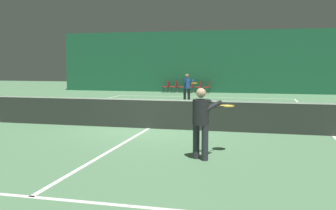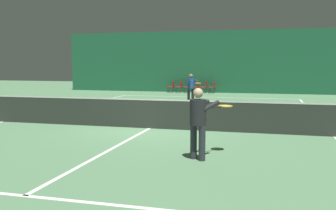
{
  "view_description": "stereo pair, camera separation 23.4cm",
  "coord_description": "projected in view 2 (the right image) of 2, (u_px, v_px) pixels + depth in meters",
  "views": [
    {
      "loc": [
        3.36,
        -11.32,
        2.03
      ],
      "look_at": [
        0.88,
        -1.01,
        0.88
      ],
      "focal_mm": 40.0,
      "sensor_mm": 36.0,
      "label": 1
    },
    {
      "loc": [
        3.59,
        -11.26,
        2.03
      ],
      "look_at": [
        0.88,
        -1.01,
        0.88
      ],
      "focal_mm": 40.0,
      "sensor_mm": 36.0,
      "label": 2
    }
  ],
  "objects": [
    {
      "name": "ground_plane",
      "position": [
        150.0,
        128.0,
        11.96
      ],
      "size": [
        60.0,
        60.0,
        0.0
      ],
      "primitive_type": "plane",
      "color": "#56845B"
    },
    {
      "name": "court_line_baseline_far",
      "position": [
        207.0,
        97.0,
        23.39
      ],
      "size": [
        11.0,
        0.1,
        0.0
      ],
      "color": "white",
      "rests_on": "ground"
    },
    {
      "name": "courtside_chair_2",
      "position": [
        188.0,
        86.0,
        27.14
      ],
      "size": [
        0.44,
        0.44,
        0.84
      ],
      "rotation": [
        0.0,
        0.0,
        -1.57
      ],
      "color": "#2D2D2D",
      "rests_on": "ground"
    },
    {
      "name": "court_line_service_far",
      "position": [
        189.0,
        107.0,
        18.11
      ],
      "size": [
        8.25,
        0.1,
        0.0
      ],
      "color": "white",
      "rests_on": "ground"
    },
    {
      "name": "tennis_net",
      "position": [
        149.0,
        113.0,
        11.9
      ],
      "size": [
        12.0,
        0.1,
        1.07
      ],
      "color": "#2D332D",
      "rests_on": "ground"
    },
    {
      "name": "courtside_chair_3",
      "position": [
        196.0,
        86.0,
        26.99
      ],
      "size": [
        0.44,
        0.44,
        0.84
      ],
      "rotation": [
        0.0,
        0.0,
        -1.57
      ],
      "color": "#2D2D2D",
      "rests_on": "ground"
    },
    {
      "name": "player_far",
      "position": [
        191.0,
        86.0,
        20.13
      ],
      "size": [
        1.01,
        1.26,
        1.53
      ],
      "rotation": [
        0.0,
        0.0,
        -0.98
      ],
      "color": "#2D2D38",
      "rests_on": "ground"
    },
    {
      "name": "court_line_sideline_right",
      "position": [
        335.0,
        137.0,
        10.56
      ],
      "size": [
        0.1,
        23.8,
        0.0
      ],
      "color": "white",
      "rests_on": "ground"
    },
    {
      "name": "player_near",
      "position": [
        199.0,
        118.0,
        7.96
      ],
      "size": [
        0.96,
        1.28,
        1.54
      ],
      "rotation": [
        0.0,
        0.0,
        1.03
      ],
      "color": "#2D2D38",
      "rests_on": "ground"
    },
    {
      "name": "courtside_chair_4",
      "position": [
        204.0,
        86.0,
        26.83
      ],
      "size": [
        0.44,
        0.44,
        0.84
      ],
      "rotation": [
        0.0,
        0.0,
        -1.57
      ],
      "color": "#2D2D2D",
      "rests_on": "ground"
    },
    {
      "name": "courtside_chair_5",
      "position": [
        213.0,
        86.0,
        26.68
      ],
      "size": [
        0.44,
        0.44,
        0.84
      ],
      "rotation": [
        0.0,
        0.0,
        -1.57
      ],
      "color": "#2D2D2D",
      "rests_on": "ground"
    },
    {
      "name": "court_line_service_near",
      "position": [
        25.0,
        196.0,
        5.8
      ],
      "size": [
        8.25,
        0.1,
        0.0
      ],
      "color": "white",
      "rests_on": "ground"
    },
    {
      "name": "court_line_centre",
      "position": [
        150.0,
        128.0,
        11.96
      ],
      "size": [
        0.1,
        12.8,
        0.0
      ],
      "color": "white",
      "rests_on": "ground"
    },
    {
      "name": "courtside_chair_1",
      "position": [
        180.0,
        86.0,
        27.3
      ],
      "size": [
        0.44,
        0.44,
        0.84
      ],
      "rotation": [
        0.0,
        0.0,
        -1.57
      ],
      "color": "#2D2D2D",
      "rests_on": "ground"
    },
    {
      "name": "court_line_sideline_left",
      "position": [
        3.0,
        122.0,
        13.35
      ],
      "size": [
        0.1,
        23.8,
        0.0
      ],
      "color": "white",
      "rests_on": "ground"
    },
    {
      "name": "backdrop_curtain",
      "position": [
        216.0,
        62.0,
        26.99
      ],
      "size": [
        23.0,
        0.12,
        4.46
      ],
      "color": "#1E5B3D",
      "rests_on": "ground"
    },
    {
      "name": "courtside_chair_0",
      "position": [
        172.0,
        86.0,
        27.45
      ],
      "size": [
        0.44,
        0.44,
        0.84
      ],
      "rotation": [
        0.0,
        0.0,
        -1.57
      ],
      "color": "#2D2D2D",
      "rests_on": "ground"
    }
  ]
}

